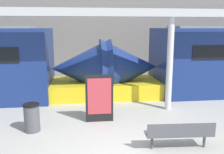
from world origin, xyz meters
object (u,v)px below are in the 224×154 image
object	(u,v)px
bench_near	(180,133)
trash_bin	(32,118)
poster_board	(99,98)
support_column_near	(170,65)

from	to	relation	value
bench_near	trash_bin	size ratio (longest dim) A/B	2.04
trash_bin	poster_board	bearing A→B (deg)	14.87
bench_near	poster_board	distance (m)	2.96
bench_near	poster_board	size ratio (longest dim) A/B	1.11
support_column_near	bench_near	bearing A→B (deg)	-104.49
trash_bin	support_column_near	distance (m)	5.26
bench_near	poster_board	bearing A→B (deg)	134.13
bench_near	poster_board	xyz separation A→B (m)	(-1.92, 2.22, 0.36)
trash_bin	support_column_near	world-z (taller)	support_column_near
bench_near	support_column_near	xyz separation A→B (m)	(0.83, 3.20, 1.30)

